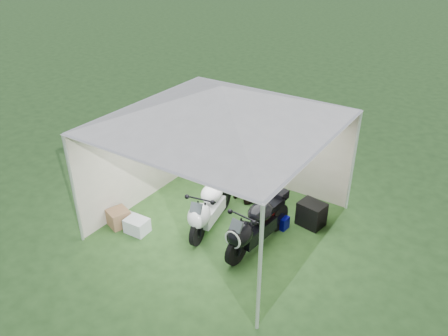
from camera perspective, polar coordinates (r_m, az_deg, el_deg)
The scene contains 11 objects.
ground at distance 9.30m, azimuth -0.33°, elevation -7.16°, with size 80.00×80.00×0.00m, color #26491D.
canopy_tent at distance 8.09m, azimuth -0.25°, elevation 7.90°, with size 5.66×5.66×3.00m.
motorcycle_white at distance 8.87m, azimuth -1.97°, elevation -4.99°, with size 0.66×1.91×0.95m.
motorcycle_black at distance 8.35m, azimuth 4.10°, elevation -7.45°, with size 0.56×1.95×0.96m.
paddock_stand at distance 9.19m, azimuth 7.27°, elevation -6.91°, with size 0.36×0.22×0.27m, color #0B0CB6.
person_dark_jacket at distance 9.73m, azimuth 2.49°, elevation 0.52°, with size 0.83×0.65×1.72m, color black.
person_blue_jacket at distance 9.47m, azimuth 6.49°, elevation -0.65°, with size 0.61×0.40×1.67m, color slate.
equipment_box at distance 9.29m, azimuth 11.35°, elevation -5.91°, with size 0.52×0.42×0.52m, color black.
crate_0 at distance 9.14m, azimuth -11.29°, elevation -7.39°, with size 0.45×0.35×0.30m, color silver.
crate_1 at distance 9.40m, azimuth -13.60°, elevation -6.33°, with size 0.40×0.40×0.36m, color #886343.
crate_2 at distance 9.52m, azimuth -12.89°, elevation -6.23°, with size 0.30×0.25×0.22m, color silver.
Camera 1 is at (4.20, -6.26, 5.45)m, focal length 35.00 mm.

